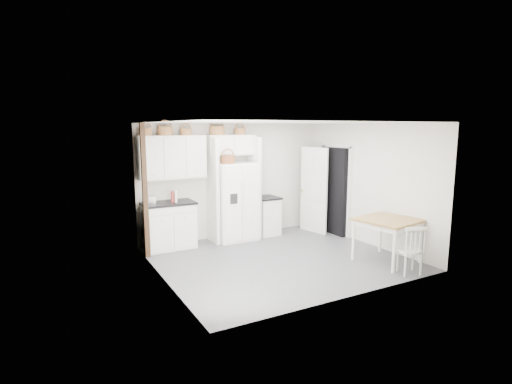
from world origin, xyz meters
TOP-DOWN VIEW (x-y plane):
  - floor at (0.00, 0.00)m, footprint 4.50×4.50m
  - ceiling at (0.00, 0.00)m, footprint 4.50×4.50m
  - wall_back at (0.00, 2.00)m, footprint 4.50×0.00m
  - wall_left at (-2.25, 0.00)m, footprint 0.00×4.00m
  - wall_right at (2.25, 0.00)m, footprint 0.00×4.00m
  - refrigerator at (-0.15, 1.65)m, footprint 0.90×0.72m
  - base_cab_left at (-1.66, 1.70)m, footprint 1.02×0.64m
  - base_cab_right at (0.70, 1.70)m, footprint 0.49×0.59m
  - dining_table at (1.70, -1.10)m, footprint 1.14×1.14m
  - windsor_chair at (1.56, -1.75)m, footprint 0.51×0.49m
  - counter_left at (-1.66, 1.70)m, footprint 1.06×0.69m
  - counter_right at (0.70, 1.70)m, footprint 0.53×0.63m
  - toaster at (-2.02, 1.69)m, footprint 0.25×0.18m
  - cookbook_red at (-1.59, 1.62)m, footprint 0.06×0.15m
  - cookbook_cream at (-1.54, 1.62)m, footprint 0.06×0.18m
  - basket_upper_a at (-2.03, 1.83)m, footprint 0.26×0.26m
  - basket_upper_b at (-1.62, 1.83)m, footprint 0.30×0.30m
  - basket_upper_c at (-1.19, 1.83)m, footprint 0.24×0.24m
  - basket_bridge_a at (-0.47, 1.83)m, footprint 0.33×0.33m
  - basket_bridge_b at (0.08, 1.83)m, footprint 0.25×0.25m
  - basket_fridge_a at (-0.36, 1.55)m, footprint 0.32×0.32m
  - upper_cabinet at (-1.50, 1.83)m, footprint 1.40×0.34m
  - bridge_cabinet at (-0.15, 1.83)m, footprint 1.12×0.34m
  - fridge_panel_left at (-0.66, 1.70)m, footprint 0.08×0.60m
  - fridge_panel_right at (0.36, 1.70)m, footprint 0.08×0.60m
  - trim_post at (-2.20, 1.35)m, footprint 0.09×0.09m
  - doorway_void at (2.16, 1.00)m, footprint 0.18×0.85m
  - door_slab at (1.80, 1.33)m, footprint 0.21×0.79m

SIDE VIEW (x-z plane):
  - floor at x=0.00m, z-range 0.00..0.00m
  - windsor_chair at x=1.56m, z-range 0.00..0.82m
  - dining_table at x=1.70m, z-range 0.00..0.83m
  - base_cab_right at x=0.70m, z-range 0.00..0.86m
  - base_cab_left at x=-1.66m, z-range 0.00..0.94m
  - refrigerator at x=-0.15m, z-range 0.00..1.74m
  - counter_right at x=0.70m, z-range 0.86..0.90m
  - counter_left at x=-1.66m, z-range 0.94..0.99m
  - doorway_void at x=2.16m, z-range 0.00..2.05m
  - door_slab at x=1.80m, z-range 0.00..2.05m
  - toaster at x=-2.02m, z-range 0.99..1.14m
  - cookbook_red at x=-1.59m, z-range 0.99..1.20m
  - cookbook_cream at x=-1.54m, z-range 0.99..1.24m
  - fridge_panel_left at x=-0.66m, z-range 0.00..2.30m
  - fridge_panel_right at x=0.36m, z-range 0.00..2.30m
  - wall_back at x=0.00m, z-range -0.95..3.55m
  - wall_left at x=-2.25m, z-range -0.70..3.30m
  - wall_right at x=2.25m, z-range -0.70..3.30m
  - trim_post at x=-2.20m, z-range 0.00..2.60m
  - basket_fridge_a at x=-0.36m, z-range 1.74..1.91m
  - upper_cabinet at x=-1.50m, z-range 1.45..2.35m
  - bridge_cabinet at x=-0.15m, z-range 1.90..2.35m
  - basket_upper_c at x=-1.19m, z-range 2.35..2.49m
  - basket_bridge_b at x=0.08m, z-range 2.35..2.49m
  - basket_upper_a at x=-2.03m, z-range 2.35..2.50m
  - basket_upper_b at x=-1.62m, z-range 2.35..2.53m
  - basket_bridge_a at x=-0.47m, z-range 2.35..2.54m
  - ceiling at x=0.00m, z-range 2.60..2.60m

